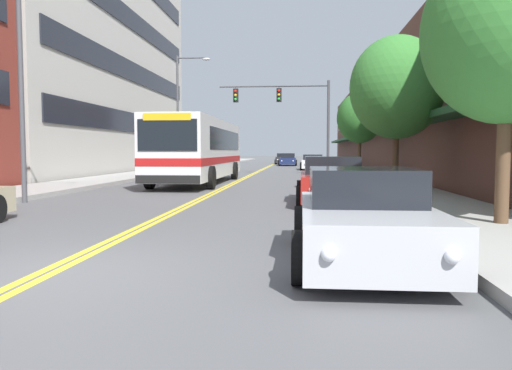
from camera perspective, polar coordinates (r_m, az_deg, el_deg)
ground_plane at (r=43.48m, az=0.70°, el=1.76°), size 240.00×240.00×0.00m
sidewalk_left at (r=44.59m, az=-8.41°, el=1.88°), size 3.15×106.00×0.17m
sidewalk_right at (r=43.50m, az=10.04°, el=1.81°), size 3.15×106.00×0.17m
centre_line at (r=43.48m, az=0.70°, el=1.77°), size 0.34×106.00×0.01m
storefront_row_right at (r=44.42m, az=17.64°, el=6.99°), size 9.10×68.00×8.33m
city_bus at (r=25.62m, az=-6.42°, el=4.21°), size 2.96×12.31×3.14m
car_slate_blue_parked_left_near at (r=38.09m, az=-6.52°, el=2.32°), size 1.97×4.64×1.27m
car_silver_parked_right_foreground at (r=7.49m, az=12.16°, el=-3.80°), size 2.05×4.42×1.37m
car_red_parked_right_mid at (r=15.70m, az=8.64°, el=0.36°), size 2.18×4.54×1.46m
car_white_parked_right_far at (r=43.61m, az=6.47°, el=2.56°), size 2.15×4.52×1.33m
car_charcoal_moving_lead at (r=62.58m, az=3.16°, el=2.99°), size 2.08×4.35×1.34m
car_navy_moving_second at (r=55.96m, az=3.67°, el=2.88°), size 2.01×4.68×1.38m
traffic_signal_mast at (r=34.29m, az=3.88°, el=8.86°), size 7.50×0.38×6.37m
street_lamp_left_near at (r=17.52m, az=-24.46°, el=16.04°), size 2.62×0.28×9.19m
street_lamp_left_far at (r=35.89m, az=-8.43°, el=9.10°), size 2.42×0.28×8.26m
street_tree_right_near at (r=11.46m, az=26.79°, el=15.36°), size 3.33×3.33×5.66m
street_tree_right_mid at (r=19.41m, az=15.79°, el=10.66°), size 3.44×3.44×5.69m
street_tree_right_far at (r=27.87m, az=11.78°, el=7.50°), size 2.48×2.48×4.62m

